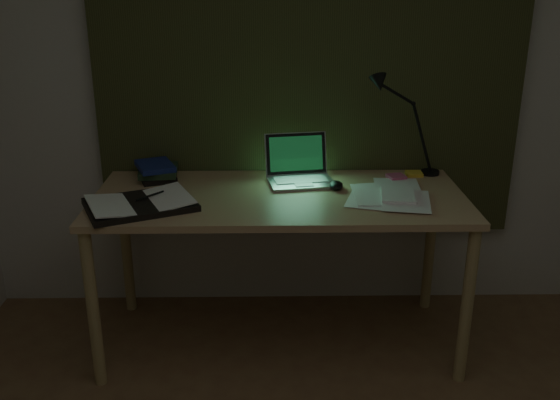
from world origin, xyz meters
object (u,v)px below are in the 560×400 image
at_px(laptop, 302,162).
at_px(loose_papers, 386,194).
at_px(desk, 280,271).
at_px(desk_lamp, 434,126).
at_px(book_stack, 157,170).
at_px(open_textbook, 140,203).

distance_m(laptop, loose_papers, 0.45).
distance_m(desk, laptop, 0.55).
bearing_deg(desk_lamp, desk, -148.68).
relative_size(loose_papers, desk_lamp, 0.72).
xyz_separation_m(laptop, book_stack, (-0.73, 0.09, -0.07)).
relative_size(desk, laptop, 4.90).
relative_size(open_textbook, book_stack, 2.08).
height_order(desk, book_stack, book_stack).
distance_m(loose_papers, desk_lamp, 0.51).
xyz_separation_m(loose_papers, desk_lamp, (0.29, 0.34, 0.25)).
height_order(laptop, open_textbook, laptop).
bearing_deg(laptop, desk, -134.34).
bearing_deg(loose_papers, desk, 176.39).
bearing_deg(book_stack, desk, -22.06).
relative_size(desk, desk_lamp, 3.40).
bearing_deg(desk_lamp, laptop, -157.65).
relative_size(laptop, open_textbook, 0.78).
bearing_deg(loose_papers, laptop, 153.92).
bearing_deg(book_stack, laptop, -7.17).
bearing_deg(book_stack, desk_lamp, 2.28).
bearing_deg(loose_papers, desk_lamp, 49.49).
height_order(laptop, loose_papers, laptop).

